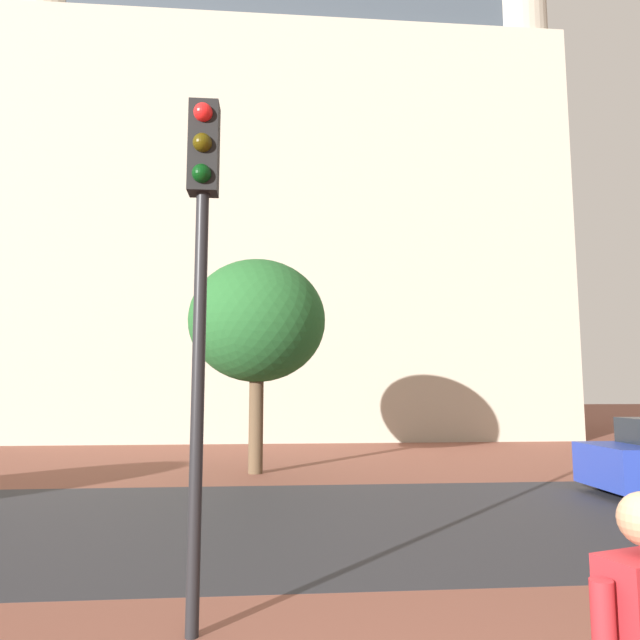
% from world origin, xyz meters
% --- Properties ---
extents(ground_plane, '(120.00, 120.00, 0.00)m').
position_xyz_m(ground_plane, '(0.00, 10.00, 0.00)').
color(ground_plane, brown).
extents(street_asphalt_strip, '(120.00, 6.69, 0.00)m').
position_xyz_m(street_asphalt_strip, '(0.00, 7.48, 0.00)').
color(street_asphalt_strip, '#2D2D33').
rests_on(street_asphalt_strip, ground_plane).
extents(landmark_building, '(24.19, 13.48, 33.57)m').
position_xyz_m(landmark_building, '(0.00, 26.75, 10.56)').
color(landmark_building, '#B2A893').
rests_on(landmark_building, ground_plane).
extents(traffic_light_pole, '(0.28, 0.34, 4.89)m').
position_xyz_m(traffic_light_pole, '(-1.41, 3.16, 3.40)').
color(traffic_light_pole, black).
rests_on(traffic_light_pole, ground_plane).
extents(tree_curb_far, '(3.54, 3.54, 5.48)m').
position_xyz_m(tree_curb_far, '(-1.13, 12.68, 3.87)').
color(tree_curb_far, brown).
rests_on(tree_curb_far, ground_plane).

